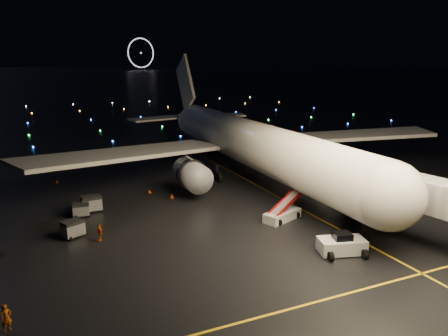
# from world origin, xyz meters

# --- Properties ---
(ground) EXTENTS (2000.00, 2000.00, 0.00)m
(ground) POSITION_xyz_m (0.00, 300.00, 0.00)
(ground) COLOR black
(ground) RESTS_ON ground
(lane_centre) EXTENTS (0.25, 80.00, 0.02)m
(lane_centre) POSITION_xyz_m (12.00, 15.00, 0.01)
(lane_centre) COLOR yellow
(lane_centre) RESTS_ON ground
(lane_cross) EXTENTS (60.00, 0.25, 0.02)m
(lane_cross) POSITION_xyz_m (-5.00, -10.00, 0.01)
(lane_cross) COLOR yellow
(lane_cross) RESTS_ON ground
(airliner) EXTENTS (66.28, 63.09, 18.45)m
(airliner) POSITION_xyz_m (12.44, 25.20, 9.22)
(airliner) COLOR silver
(airliner) RESTS_ON ground
(pushback_tug) EXTENTS (4.67, 3.30, 2.01)m
(pushback_tug) POSITION_xyz_m (8.41, -3.98, 1.01)
(pushback_tug) COLOR silver
(pushback_tug) RESTS_ON ground
(belt_loader) EXTENTS (7.08, 4.21, 3.33)m
(belt_loader) POSITION_xyz_m (7.99, 5.69, 1.66)
(belt_loader) COLOR silver
(belt_loader) RESTS_ON ground
(crew_a) EXTENTS (0.83, 0.73, 1.92)m
(crew_a) POSITION_xyz_m (-19.49, -4.45, 0.96)
(crew_a) COLOR #E05B0B
(crew_a) RESTS_ON ground
(crew_c) EXTENTS (0.66, 1.07, 1.71)m
(crew_c) POSITION_xyz_m (-11.52, 8.22, 0.85)
(crew_c) COLOR #E05B0B
(crew_c) RESTS_ON ground
(safety_cone_0) EXTENTS (0.53, 0.53, 0.55)m
(safety_cone_0) POSITION_xyz_m (-0.81, 18.45, 0.28)
(safety_cone_0) COLOR #F1450B
(safety_cone_0) RESTS_ON ground
(safety_cone_1) EXTENTS (0.50, 0.50, 0.45)m
(safety_cone_1) POSITION_xyz_m (2.81, 27.45, 0.23)
(safety_cone_1) COLOR #F1450B
(safety_cone_1) RESTS_ON ground
(safety_cone_2) EXTENTS (0.46, 0.46, 0.48)m
(safety_cone_2) POSITION_xyz_m (-2.87, 21.76, 0.24)
(safety_cone_2) COLOR #F1450B
(safety_cone_2) RESTS_ON ground
(safety_cone_3) EXTENTS (0.57, 0.57, 0.51)m
(safety_cone_3) POSITION_xyz_m (-13.87, 31.94, 0.26)
(safety_cone_3) COLOR #F1450B
(safety_cone_3) RESTS_ON ground
(ferris_wheel) EXTENTS (49.33, 16.80, 52.00)m
(ferris_wheel) POSITION_xyz_m (170.00, 720.00, 26.00)
(ferris_wheel) COLOR black
(ferris_wheel) RESTS_ON ground
(taxiway_lights) EXTENTS (164.00, 92.00, 0.36)m
(taxiway_lights) POSITION_xyz_m (0.00, 106.00, 0.18)
(taxiway_lights) COLOR black
(taxiway_lights) RESTS_ON ground
(baggage_cart_0) EXTENTS (2.33, 1.71, 1.90)m
(baggage_cart_0) POSITION_xyz_m (-11.02, 17.40, 0.95)
(baggage_cart_0) COLOR gray
(baggage_cart_0) RESTS_ON ground
(baggage_cart_1) EXTENTS (1.93, 1.45, 1.53)m
(baggage_cart_1) POSITION_xyz_m (-12.34, 16.22, 0.77)
(baggage_cart_1) COLOR gray
(baggage_cart_1) RESTS_ON ground
(baggage_cart_2) EXTENTS (2.45, 2.15, 1.73)m
(baggage_cart_2) POSITION_xyz_m (-13.84, 10.29, 0.87)
(baggage_cart_2) COLOR gray
(baggage_cart_2) RESTS_ON ground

